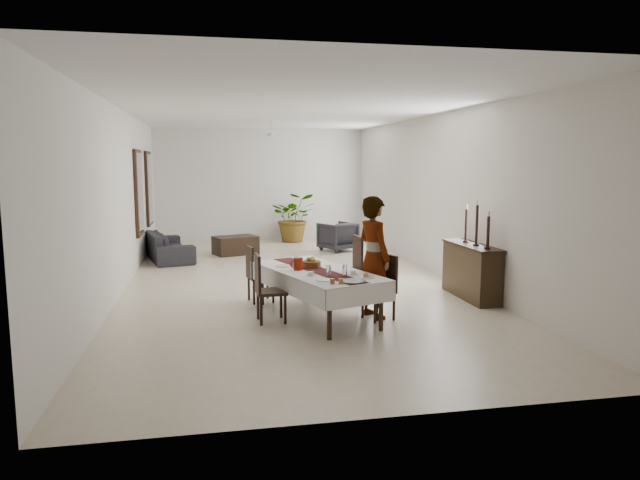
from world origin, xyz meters
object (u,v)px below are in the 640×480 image
at_px(red_pitcher, 298,264).
at_px(sofa, 169,246).
at_px(sideboard_body, 471,272).
at_px(woman, 374,257).
at_px(dining_table_top, 317,272).

distance_m(red_pitcher, sofa, 5.96).
bearing_deg(sofa, sideboard_body, -146.11).
xyz_separation_m(woman, sideboard_body, (1.93, 0.84, -0.45)).
height_order(dining_table_top, sideboard_body, sideboard_body).
relative_size(red_pitcher, sofa, 0.09).
bearing_deg(sofa, dining_table_top, -169.00).
height_order(red_pitcher, sofa, red_pitcher).
height_order(dining_table_top, red_pitcher, red_pitcher).
relative_size(woman, sideboard_body, 1.22).
relative_size(dining_table_top, red_pitcher, 12.00).
relative_size(red_pitcher, woman, 0.10).
xyz_separation_m(dining_table_top, sofa, (-2.46, 5.57, -0.35)).
bearing_deg(dining_table_top, sofa, 95.02).
bearing_deg(sofa, red_pitcher, -171.09).
xyz_separation_m(sideboard_body, sofa, (-5.21, 4.90, -0.12)).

